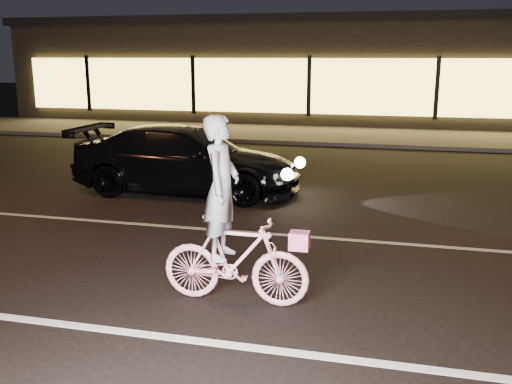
# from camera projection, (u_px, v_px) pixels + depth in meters

# --- Properties ---
(ground) EXTENTS (90.00, 90.00, 0.00)m
(ground) POSITION_uv_depth(u_px,v_px,m) (129.00, 272.00, 7.29)
(ground) COLOR black
(ground) RESTS_ON ground
(lane_stripe_near) EXTENTS (60.00, 0.12, 0.01)m
(lane_stripe_near) POSITION_uv_depth(u_px,v_px,m) (63.00, 324.00, 5.87)
(lane_stripe_near) COLOR silver
(lane_stripe_near) RESTS_ON ground
(lane_stripe_far) EXTENTS (60.00, 0.10, 0.01)m
(lane_stripe_far) POSITION_uv_depth(u_px,v_px,m) (185.00, 227.00, 9.18)
(lane_stripe_far) COLOR gray
(lane_stripe_far) RESTS_ON ground
(sidewalk) EXTENTS (30.00, 4.00, 0.12)m
(sidewalk) POSITION_uv_depth(u_px,v_px,m) (300.00, 135.00, 19.54)
(sidewalk) COLOR #383533
(sidewalk) RESTS_ON ground
(storefront) EXTENTS (25.40, 8.42, 4.20)m
(storefront) POSITION_uv_depth(u_px,v_px,m) (324.00, 69.00, 24.69)
(storefront) COLOR black
(storefront) RESTS_ON ground
(cyclist) EXTENTS (1.67, 0.57, 2.10)m
(cyclist) POSITION_uv_depth(u_px,v_px,m) (231.00, 238.00, 6.25)
(cyclist) COLOR #FF447B
(cyclist) RESTS_ON ground
(sedan) EXTENTS (4.63, 1.95, 1.33)m
(sedan) POSITION_uv_depth(u_px,v_px,m) (187.00, 160.00, 11.40)
(sedan) COLOR black
(sedan) RESTS_ON ground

